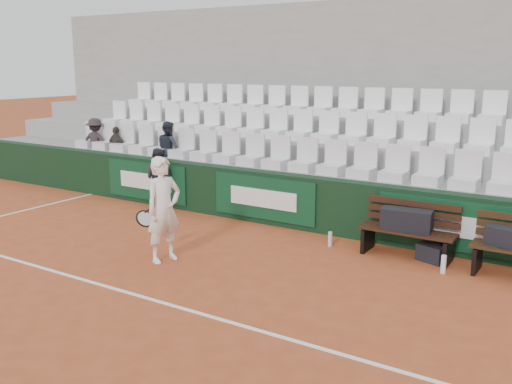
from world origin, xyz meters
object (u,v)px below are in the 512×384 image
object	(u,v)px
water_bottle_near	(330,239)
spectator_c	(168,128)
ball_kid	(159,179)
spectator_b	(116,129)
sports_bag_ground	(432,253)
sports_bag_left	(406,220)
tennis_player	(164,210)
bench_left	(407,244)
spectator_a	(95,124)
sports_bag_right	(507,237)
water_bottle_far	(443,264)

from	to	relation	value
water_bottle_near	spectator_c	size ratio (longest dim) A/B	0.21
ball_kid	spectator_b	size ratio (longest dim) A/B	1.30
sports_bag_ground	spectator_c	world-z (taller)	spectator_c
sports_bag_ground	sports_bag_left	bearing A→B (deg)	-176.66
tennis_player	bench_left	bearing A→B (deg)	34.70
sports_bag_ground	ball_kid	xyz separation A→B (m)	(-5.77, 0.19, 0.52)
sports_bag_ground	spectator_b	bearing A→B (deg)	172.42
water_bottle_near	spectator_a	bearing A→B (deg)	170.09
water_bottle_near	tennis_player	bearing A→B (deg)	-132.82
ball_kid	tennis_player	bearing A→B (deg)	137.59
water_bottle_near	ball_kid	distance (m)	4.16
bench_left	sports_bag_right	distance (m)	1.51
sports_bag_right	spectator_a	distance (m)	9.75
sports_bag_right	tennis_player	bearing A→B (deg)	-155.30
water_bottle_far	sports_bag_right	bearing A→B (deg)	24.80
water_bottle_near	sports_bag_ground	bearing A→B (deg)	5.54
sports_bag_ground	water_bottle_near	size ratio (longest dim) A/B	1.73
spectator_a	sports_bag_left	bearing A→B (deg)	155.58
spectator_c	sports_bag_right	bearing A→B (deg)	-166.18
sports_bag_right	tennis_player	world-z (taller)	tennis_player
sports_bag_left	ball_kid	world-z (taller)	ball_kid
water_bottle_near	spectator_a	world-z (taller)	spectator_a
spectator_a	sports_bag_right	bearing A→B (deg)	156.46
bench_left	tennis_player	bearing A→B (deg)	-145.30
tennis_player	ball_kid	bearing A→B (deg)	133.10
sports_bag_right	spectator_b	bearing A→B (deg)	172.87
bench_left	ball_kid	xyz separation A→B (m)	(-5.37, 0.21, 0.43)
bench_left	water_bottle_far	distance (m)	0.81
sports_bag_ground	ball_kid	world-z (taller)	ball_kid
sports_bag_right	spectator_c	xyz separation A→B (m)	(-7.29, 1.12, 1.03)
sports_bag_right	spectator_c	size ratio (longest dim) A/B	0.48
spectator_a	tennis_player	bearing A→B (deg)	130.31
sports_bag_right	spectator_b	world-z (taller)	spectator_b
tennis_player	ball_kid	world-z (taller)	tennis_player
water_bottle_far	tennis_player	distance (m)	4.27
spectator_b	ball_kid	bearing A→B (deg)	161.04
spectator_b	spectator_c	xyz separation A→B (m)	(1.63, 0.00, 0.11)
ball_kid	water_bottle_far	bearing A→B (deg)	178.65
ball_kid	spectator_b	distance (m)	2.41
sports_bag_left	sports_bag_ground	xyz separation A→B (m)	(0.42, 0.02, -0.48)
ball_kid	spectator_a	world-z (taller)	spectator_a
spectator_a	ball_kid	bearing A→B (deg)	146.11
bench_left	spectator_c	bearing A→B (deg)	169.69
tennis_player	sports_bag_right	bearing A→B (deg)	24.70
water_bottle_far	spectator_a	bearing A→B (deg)	170.55
sports_bag_right	spectator_a	world-z (taller)	spectator_a
water_bottle_near	spectator_b	xyz separation A→B (m)	(-6.19, 1.21, 1.38)
spectator_b	spectator_c	distance (m)	1.64
bench_left	spectator_b	world-z (taller)	spectator_b
spectator_c	water_bottle_near	bearing A→B (deg)	-172.30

